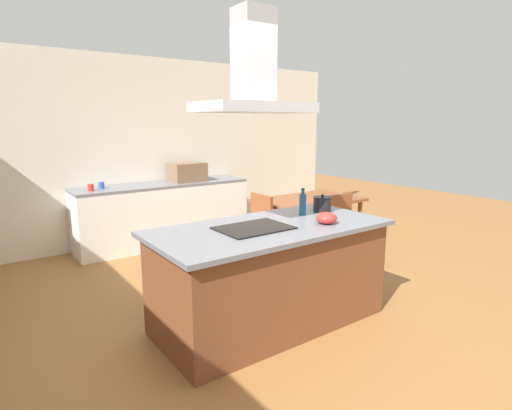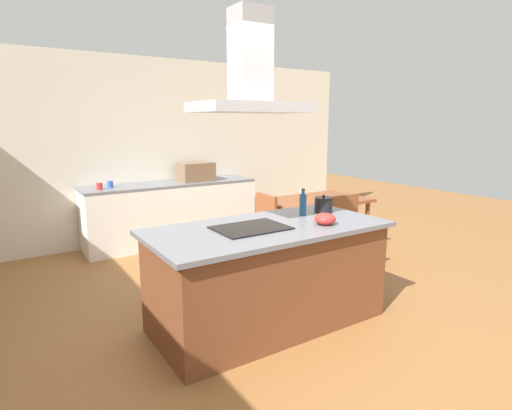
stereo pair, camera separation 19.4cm
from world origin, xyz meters
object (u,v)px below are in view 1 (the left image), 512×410
at_px(coffee_mug_red, 91,188).
at_px(tea_kettle, 322,204).
at_px(countertop_microwave, 187,172).
at_px(mixing_bowl, 326,218).
at_px(dining_table, 309,205).
at_px(olive_oil_bottle, 303,204).
at_px(range_hood, 254,80).
at_px(cooktop, 254,228).
at_px(coffee_mug_blue, 101,185).
at_px(chair_at_left_end, 255,225).
at_px(chair_facing_island, 345,225).

bearing_deg(coffee_mug_red, tea_kettle, -59.86).
bearing_deg(countertop_microwave, mixing_bowl, -93.76).
distance_m(mixing_bowl, dining_table, 2.04).
relative_size(tea_kettle, coffee_mug_red, 2.54).
bearing_deg(olive_oil_bottle, range_hood, -167.29).
bearing_deg(cooktop, countertop_microwave, 74.08).
bearing_deg(coffee_mug_blue, cooktop, -81.48).
bearing_deg(chair_at_left_end, olive_oil_bottle, -103.41).
distance_m(olive_oil_bottle, coffee_mug_blue, 2.97).
relative_size(mixing_bowl, coffee_mug_red, 2.06).
height_order(coffee_mug_red, coffee_mug_blue, same).
bearing_deg(coffee_mug_blue, countertop_microwave, -1.22).
bearing_deg(coffee_mug_red, chair_at_left_end, -42.94).
distance_m(coffee_mug_red, dining_table, 2.89).
distance_m(cooktop, chair_facing_island, 2.04).
relative_size(tea_kettle, chair_at_left_end, 0.26).
height_order(tea_kettle, chair_at_left_end, tea_kettle).
relative_size(tea_kettle, range_hood, 0.25).
relative_size(mixing_bowl, chair_at_left_end, 0.21).
height_order(olive_oil_bottle, range_hood, range_hood).
bearing_deg(coffee_mug_blue, tea_kettle, -63.49).
height_order(mixing_bowl, countertop_microwave, countertop_microwave).
bearing_deg(chair_facing_island, cooktop, -160.24).
bearing_deg(tea_kettle, mixing_bowl, -130.46).
relative_size(tea_kettle, chair_facing_island, 0.26).
height_order(tea_kettle, olive_oil_bottle, olive_oil_bottle).
relative_size(coffee_mug_blue, chair_at_left_end, 0.10).
bearing_deg(coffee_mug_blue, mixing_bowl, -71.47).
distance_m(olive_oil_bottle, dining_table, 1.72).
bearing_deg(range_hood, coffee_mug_blue, 98.52).
bearing_deg(coffee_mug_red, cooktop, -77.91).
height_order(tea_kettle, coffee_mug_blue, tea_kettle).
bearing_deg(countertop_microwave, coffee_mug_red, -176.81).
distance_m(countertop_microwave, dining_table, 1.91).
distance_m(coffee_mug_blue, chair_at_left_end, 2.15).
height_order(cooktop, coffee_mug_blue, coffee_mug_blue).
height_order(olive_oil_bottle, coffee_mug_red, olive_oil_bottle).
relative_size(cooktop, tea_kettle, 2.63).
bearing_deg(olive_oil_bottle, countertop_microwave, 87.14).
relative_size(cooktop, coffee_mug_blue, 6.67).
bearing_deg(tea_kettle, countertop_microwave, 92.50).
bearing_deg(chair_facing_island, coffee_mug_red, 139.46).
xyz_separation_m(countertop_microwave, dining_table, (1.06, -1.54, -0.37)).
relative_size(countertop_microwave, chair_at_left_end, 0.56).
bearing_deg(mixing_bowl, olive_oil_bottle, 80.03).
xyz_separation_m(countertop_microwave, chair_at_left_end, (0.15, -1.54, -0.53)).
bearing_deg(range_hood, chair_facing_island, 19.76).
height_order(coffee_mug_blue, chair_facing_island, coffee_mug_blue).
height_order(olive_oil_bottle, chair_facing_island, olive_oil_bottle).
xyz_separation_m(coffee_mug_red, coffee_mug_blue, (0.16, 0.11, 0.00)).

